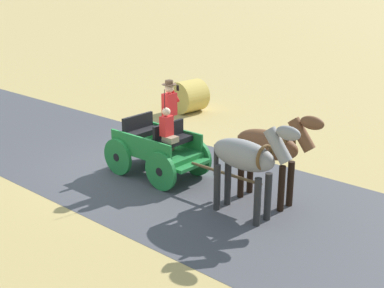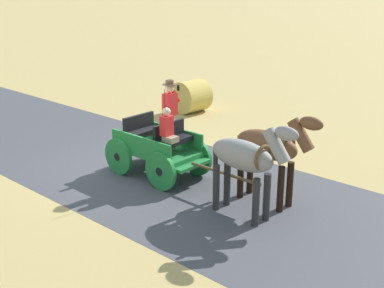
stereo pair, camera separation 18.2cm
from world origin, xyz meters
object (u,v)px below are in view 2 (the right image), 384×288
horse_near_side (271,148)px  horse_off_side (246,158)px  hay_bale (191,96)px  horse_drawn_carriage (159,145)px

horse_near_side → horse_off_side: size_ratio=1.00×
horse_near_side → hay_bale: (-4.81, -6.70, -0.72)m
horse_drawn_carriage → horse_near_side: (-0.45, 3.03, 0.51)m
horse_drawn_carriage → horse_near_side: size_ratio=2.03×
horse_drawn_carriage → horse_off_side: horse_drawn_carriage is taller
horse_near_side → horse_off_side: 0.90m
horse_drawn_carriage → hay_bale: horse_drawn_carriage is taller
horse_drawn_carriage → horse_off_side: 3.11m
hay_bale → horse_drawn_carriage: bearing=34.9°
horse_drawn_carriage → hay_bale: 6.42m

